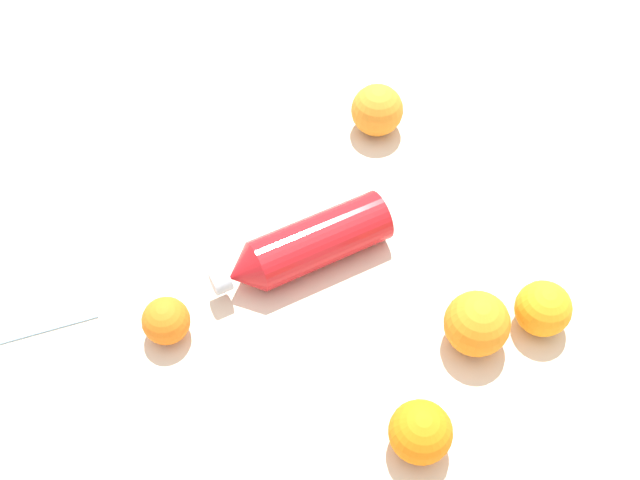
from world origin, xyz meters
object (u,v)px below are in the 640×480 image
orange_1 (377,110)px  orange_3 (543,309)px  folded_napkin (30,284)px  orange_2 (420,432)px  water_bottle (306,246)px  orange_4 (477,324)px  orange_0 (166,321)px

orange_1 → orange_3: (-0.40, -0.07, -0.00)m
folded_napkin → orange_2: bearing=-132.5°
water_bottle → orange_4: size_ratio=3.09×
water_bottle → orange_4: orange_4 is taller
water_bottle → orange_1: bearing=-140.5°
orange_0 → orange_2: 0.35m
folded_napkin → water_bottle: bearing=-102.7°
water_bottle → orange_4: 0.25m
orange_3 → orange_4: orange_4 is taller
orange_1 → orange_3: size_ratio=1.11×
orange_0 → orange_4: (-0.14, -0.37, 0.01)m
orange_1 → orange_3: orange_1 is taller
orange_1 → orange_3: bearing=-169.6°
orange_2 → orange_4: (0.11, -0.12, 0.00)m
orange_2 → orange_3: orange_2 is taller
orange_2 → orange_4: size_ratio=0.90×
orange_3 → folded_napkin: bearing=66.3°
orange_3 → folded_napkin: (0.27, 0.63, -0.03)m
folded_napkin → orange_4: bearing=-116.8°
orange_3 → folded_napkin: size_ratio=0.45×
orange_2 → orange_0: bearing=45.5°
water_bottle → orange_3: bearing=134.5°
water_bottle → orange_1: orange_1 is taller
orange_1 → folded_napkin: 0.57m
orange_2 → orange_4: 0.16m
orange_0 → orange_4: bearing=-110.2°
orange_1 → orange_4: orange_4 is taller
orange_3 → orange_1: bearing=10.4°
orange_1 → orange_2: orange_1 is taller
orange_0 → orange_3: bearing=-106.9°
water_bottle → orange_4: bearing=122.6°
orange_4 → orange_3: bearing=-92.8°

